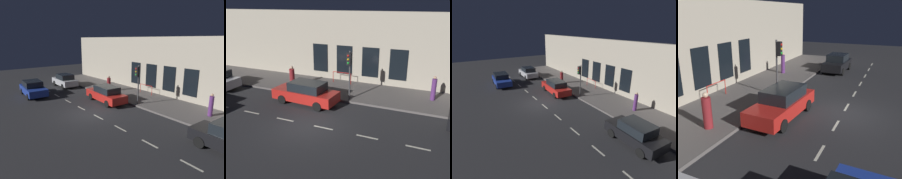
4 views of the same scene
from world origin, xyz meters
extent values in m
plane|color=#28282B|center=(0.00, 0.00, 0.00)|extent=(60.00, 60.00, 0.00)
cube|color=#5B5654|center=(6.25, 0.00, 0.07)|extent=(4.50, 32.00, 0.15)
cube|color=#B2A893|center=(8.80, 0.00, 3.04)|extent=(0.60, 32.00, 6.09)
cube|color=black|center=(8.47, -3.50, 1.99)|extent=(0.04, 1.43, 2.49)
cube|color=black|center=(8.47, -1.17, 1.99)|extent=(0.04, 1.43, 2.49)
cube|color=black|center=(8.47, 1.17, 1.99)|extent=(0.04, 1.43, 2.49)
cube|color=beige|center=(0.00, -14.00, 0.00)|extent=(0.12, 1.20, 0.01)
cube|color=beige|center=(0.00, -11.40, 0.00)|extent=(0.12, 1.20, 0.01)
cube|color=beige|center=(0.00, -8.80, 0.00)|extent=(0.12, 1.20, 0.01)
cube|color=beige|center=(0.00, -6.20, 0.00)|extent=(0.12, 1.20, 0.01)
cube|color=beige|center=(0.00, -3.60, 0.00)|extent=(0.12, 1.20, 0.01)
cube|color=beige|center=(0.00, -1.00, 0.00)|extent=(0.12, 1.20, 0.01)
cube|color=beige|center=(0.00, 1.60, 0.00)|extent=(0.12, 1.20, 0.01)
cube|color=beige|center=(0.00, 4.20, 0.00)|extent=(0.12, 1.20, 0.01)
cylinder|color=#424244|center=(4.40, -0.89, 1.89)|extent=(0.12, 0.12, 3.49)
cube|color=black|center=(4.22, -0.89, 3.12)|extent=(0.26, 0.32, 0.84)
sphere|color=red|center=(4.08, -0.89, 3.37)|extent=(0.15, 0.15, 0.15)
sphere|color=gold|center=(4.08, -0.89, 3.12)|extent=(0.15, 0.15, 0.15)
sphere|color=green|center=(4.08, -0.89, 2.87)|extent=(0.15, 0.15, 0.15)
cube|color=red|center=(2.79, 1.77, 0.63)|extent=(1.97, 4.68, 0.70)
cube|color=black|center=(2.78, 1.59, 1.28)|extent=(1.65, 2.47, 0.60)
cylinder|color=black|center=(2.06, 3.24, 0.32)|extent=(0.25, 0.65, 0.64)
cylinder|color=black|center=(3.67, 3.15, 0.32)|extent=(0.25, 0.65, 0.64)
cylinder|color=black|center=(1.91, 0.39, 0.32)|extent=(0.25, 0.65, 0.64)
cylinder|color=black|center=(3.51, 0.31, 0.32)|extent=(0.25, 0.65, 0.64)
cube|color=black|center=(2.62, -9.41, 0.63)|extent=(1.92, 4.01, 0.70)
cube|color=black|center=(2.61, -9.57, 1.28)|extent=(1.63, 2.11, 0.60)
cylinder|color=black|center=(1.85, -8.16, 0.32)|extent=(0.24, 0.65, 0.64)
cylinder|color=black|center=(3.49, -8.22, 0.32)|extent=(0.24, 0.65, 0.64)
cylinder|color=black|center=(1.75, -10.60, 0.32)|extent=(0.24, 0.65, 0.64)
cylinder|color=black|center=(3.40, -10.66, 0.32)|extent=(0.24, 0.65, 0.64)
cylinder|color=#5B2D70|center=(6.61, -6.40, 0.93)|extent=(0.46, 0.46, 1.56)
sphere|color=tan|center=(6.61, -6.40, 1.81)|extent=(0.20, 0.20, 0.20)
cube|color=tan|center=(6.52, -6.35, 1.81)|extent=(0.06, 0.07, 0.06)
cylinder|color=maroon|center=(5.23, 4.47, 0.89)|extent=(0.58, 0.58, 1.47)
sphere|color=beige|center=(5.23, 4.47, 1.75)|extent=(0.25, 0.25, 0.25)
cube|color=beige|center=(5.14, 4.55, 1.75)|extent=(0.08, 0.08, 0.07)
cylinder|color=red|center=(7.59, 0.20, 0.62)|extent=(0.05, 0.05, 0.95)
cylinder|color=red|center=(7.59, 1.84, 0.62)|extent=(0.05, 0.05, 0.95)
cylinder|color=red|center=(7.59, 1.02, 1.10)|extent=(0.05, 1.64, 0.05)
camera|label=1|loc=(-8.16, -13.01, 5.85)|focal=32.15mm
camera|label=2|loc=(-11.25, -6.81, 6.77)|focal=39.91mm
camera|label=3|loc=(-6.76, -15.62, 7.47)|focal=28.41mm
camera|label=4|loc=(-2.30, 12.28, 5.26)|focal=39.27mm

